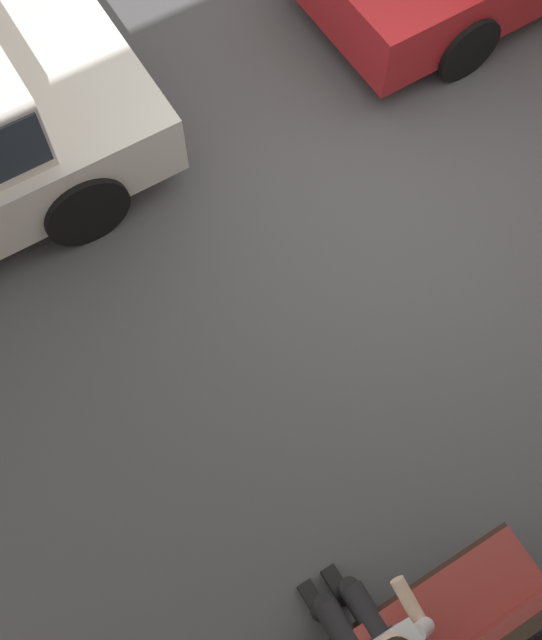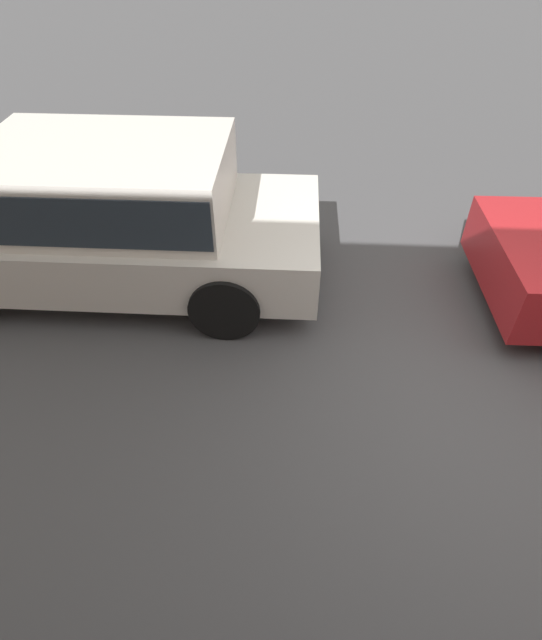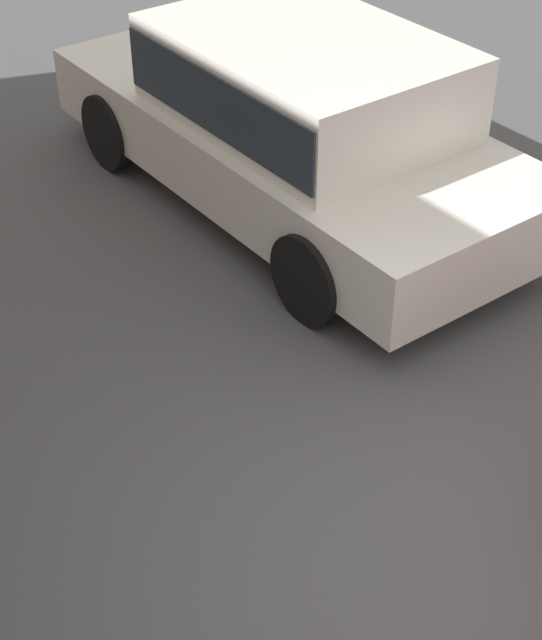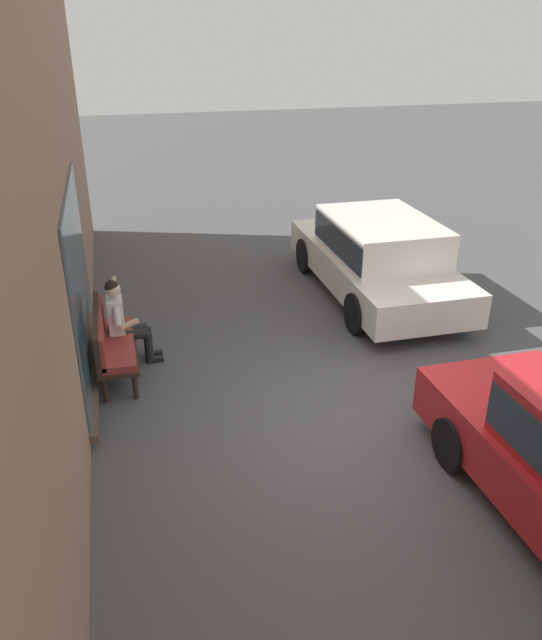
{
  "view_description": "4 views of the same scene",
  "coord_description": "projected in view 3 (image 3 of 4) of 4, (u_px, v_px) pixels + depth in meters",
  "views": [
    {
      "loc": [
        2.83,
        2.6,
        5.44
      ],
      "look_at": [
        1.8,
        0.91,
        1.2
      ],
      "focal_mm": 45.0,
      "sensor_mm": 36.0,
      "label": 1
    },
    {
      "loc": [
        1.66,
        2.6,
        3.36
      ],
      "look_at": [
        1.8,
        0.16,
        1.2
      ],
      "focal_mm": 28.0,
      "sensor_mm": 36.0,
      "label": 2
    },
    {
      "loc": [
        -2.03,
        2.6,
        4.2
      ],
      "look_at": [
        1.22,
        0.17,
        1.14
      ],
      "focal_mm": 55.0,
      "sensor_mm": 36.0,
      "label": 3
    },
    {
      "loc": [
        -6.18,
        2.6,
        4.6
      ],
      "look_at": [
        0.97,
        0.79,
        1.05
      ],
      "focal_mm": 35.0,
      "sensor_mm": 36.0,
      "label": 4
    }
  ],
  "objects": [
    {
      "name": "parked_car_mid",
      "position": [
        296.0,
        114.0,
        7.79
      ],
      "size": [
        4.58,
        1.99,
        1.5
      ],
      "color": "white",
      "rests_on": "ground_plane"
    },
    {
      "name": "ground_plane",
      "position": [
        439.0,
        597.0,
        5.07
      ],
      "size": [
        60.0,
        60.0,
        0.0
      ],
      "primitive_type": "plane",
      "color": "#4C4C4F"
    }
  ]
}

